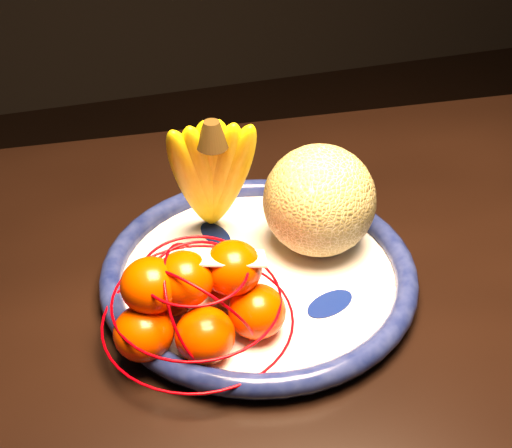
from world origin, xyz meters
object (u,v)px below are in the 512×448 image
object	(u,v)px
fruit_bowl	(259,274)
mandarin_bag	(197,299)
banana_bunch	(211,171)
cantaloupe	(319,201)

from	to	relation	value
fruit_bowl	mandarin_bag	distance (m)	0.10
banana_bunch	mandarin_bag	bearing A→B (deg)	-101.57
banana_bunch	mandarin_bag	size ratio (longest dim) A/B	0.86
banana_bunch	mandarin_bag	distance (m)	0.14
fruit_bowl	banana_bunch	world-z (taller)	banana_bunch
cantaloupe	mandarin_bag	bearing A→B (deg)	-150.07
fruit_bowl	mandarin_bag	xyz separation A→B (m)	(-0.08, -0.06, 0.04)
mandarin_bag	cantaloupe	bearing A→B (deg)	29.93
fruit_bowl	mandarin_bag	bearing A→B (deg)	-142.68
mandarin_bag	fruit_bowl	bearing A→B (deg)	37.32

